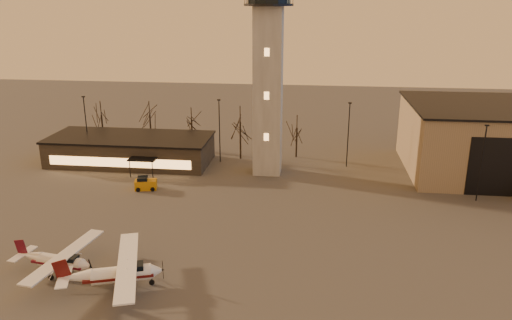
# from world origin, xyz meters

# --- Properties ---
(ground) EXTENTS (220.00, 220.00, 0.00)m
(ground) POSITION_xyz_m (0.00, 0.00, 0.00)
(ground) COLOR #413E3C
(ground) RESTS_ON ground
(control_tower) EXTENTS (6.80, 6.80, 32.60)m
(control_tower) POSITION_xyz_m (0.00, 30.00, 16.33)
(control_tower) COLOR gray
(control_tower) RESTS_ON ground
(terminal) EXTENTS (25.40, 12.20, 4.30)m
(terminal) POSITION_xyz_m (-21.99, 31.98, 2.16)
(terminal) COLOR black
(terminal) RESTS_ON ground
(light_poles) EXTENTS (58.50, 12.25, 10.14)m
(light_poles) POSITION_xyz_m (0.50, 31.00, 5.41)
(light_poles) COLOR black
(light_poles) RESTS_ON ground
(tree_row) EXTENTS (37.20, 9.20, 8.80)m
(tree_row) POSITION_xyz_m (-13.70, 39.16, 5.94)
(tree_row) COLOR black
(tree_row) RESTS_ON ground
(cessna_front) EXTENTS (10.05, 12.34, 3.45)m
(cessna_front) POSITION_xyz_m (-9.79, -3.16, 1.18)
(cessna_front) COLOR white
(cessna_front) RESTS_ON ground
(cessna_rear) EXTENTS (8.76, 11.03, 3.03)m
(cessna_rear) POSITION_xyz_m (-16.40, -1.54, 1.04)
(cessna_rear) COLOR silver
(cessna_rear) RESTS_ON ground
(service_cart) EXTENTS (3.15, 2.33, 1.83)m
(service_cart) POSITION_xyz_m (-15.89, 20.75, 0.70)
(service_cart) COLOR #C07C0B
(service_cart) RESTS_ON ground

